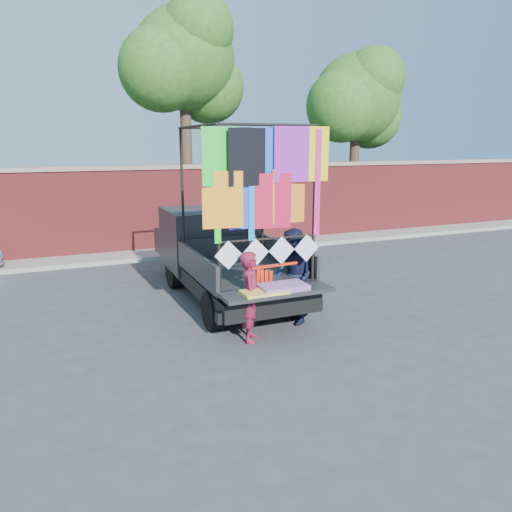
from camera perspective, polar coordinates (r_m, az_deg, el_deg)
name	(u,v)px	position (r m, az deg, el deg)	size (l,w,h in m)	color
ground	(256,323)	(9.32, -0.02, -7.69)	(90.00, 90.00, 0.00)	#38383A
brick_wall	(167,208)	(15.54, -10.16, 5.47)	(30.00, 0.45, 2.61)	maroon
curb	(174,253)	(15.08, -9.37, 0.39)	(30.00, 1.20, 0.12)	gray
tree_mid	(185,63)	(16.93, -8.08, 20.98)	(4.20, 3.30, 7.73)	#38281C
tree_right	(358,101)	(19.56, 11.61, 16.95)	(4.20, 3.30, 6.62)	#38281C
pickup_truck	(217,252)	(11.10, -4.52, 0.50)	(2.26, 5.67, 3.57)	black
woman	(251,297)	(8.32, -0.58, -4.66)	(0.56, 0.37, 1.54)	maroon
man	(294,277)	(9.14, 4.31, -2.36)	(0.85, 0.66, 1.75)	#161B37
streamer_bundle	(268,277)	(8.62, 1.39, -2.42)	(0.95, 0.13, 0.66)	red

